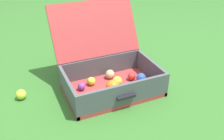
{
  "coord_description": "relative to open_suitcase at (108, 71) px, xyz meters",
  "views": [
    {
      "loc": [
        -0.62,
        -1.19,
        0.92
      ],
      "look_at": [
        -0.08,
        0.03,
        0.15
      ],
      "focal_mm": 42.0,
      "sensor_mm": 36.0,
      "label": 1
    }
  ],
  "objects": [
    {
      "name": "stray_ball_on_grass",
      "position": [
        -0.52,
        0.08,
        -0.08
      ],
      "size": [
        0.06,
        0.06,
        0.06
      ],
      "primitive_type": "sphere",
      "color": "#CCDB38",
      "rests_on": "ground"
    },
    {
      "name": "open_suitcase",
      "position": [
        0.0,
        0.0,
        0.0
      ],
      "size": [
        0.56,
        0.58,
        0.48
      ],
      "color": "#B23838",
      "rests_on": "ground"
    },
    {
      "name": "ground_plane",
      "position": [
        0.08,
        -0.09,
        -0.11
      ],
      "size": [
        16.0,
        16.0,
        0.0
      ],
      "primitive_type": "plane",
      "color": "#336B28"
    }
  ]
}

